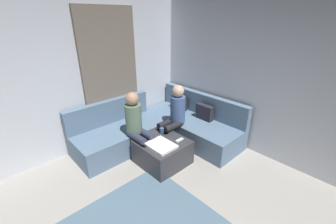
% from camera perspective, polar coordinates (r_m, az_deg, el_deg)
% --- Properties ---
extents(wall_back, '(6.00, 0.12, 2.70)m').
position_cam_1_polar(wall_back, '(3.80, 33.16, 5.08)').
color(wall_back, silver).
rests_on(wall_back, ground_plane).
extents(wall_left, '(0.12, 6.00, 2.70)m').
position_cam_1_polar(wall_left, '(3.92, -32.34, 5.74)').
color(wall_left, silver).
rests_on(wall_left, ground_plane).
extents(curtain_panel, '(0.06, 1.10, 2.50)m').
position_cam_1_polar(curtain_panel, '(4.26, -14.67, 8.54)').
color(curtain_panel, '#726659').
rests_on(curtain_panel, ground_plane).
extents(sectional_couch, '(2.10, 2.55, 0.87)m').
position_cam_1_polar(sectional_couch, '(4.34, -1.68, -4.19)').
color(sectional_couch, slate).
rests_on(sectional_couch, ground_plane).
extents(ottoman, '(0.76, 0.76, 0.42)m').
position_cam_1_polar(ottoman, '(3.75, -1.43, -10.42)').
color(ottoman, '#333338').
rests_on(ottoman, ground_plane).
extents(folded_blanket, '(0.44, 0.36, 0.04)m').
position_cam_1_polar(folded_blanket, '(3.50, -1.85, -8.75)').
color(folded_blanket, white).
rests_on(folded_blanket, ottoman).
extents(coffee_mug, '(0.08, 0.08, 0.10)m').
position_cam_1_polar(coffee_mug, '(3.86, -1.66, -4.88)').
color(coffee_mug, '#334C72').
rests_on(coffee_mug, ottoman).
extents(game_remote, '(0.05, 0.15, 0.02)m').
position_cam_1_polar(game_remote, '(3.65, 3.03, -7.37)').
color(game_remote, white).
rests_on(game_remote, ottoman).
extents(person_on_couch_back, '(0.30, 0.60, 1.20)m').
position_cam_1_polar(person_on_couch_back, '(4.02, 1.60, -0.63)').
color(person_on_couch_back, black).
rests_on(person_on_couch_back, ground_plane).
extents(person_on_couch_side, '(0.60, 0.30, 1.20)m').
position_cam_1_polar(person_on_couch_side, '(3.70, -8.12, -3.19)').
color(person_on_couch_side, '#2D3347').
rests_on(person_on_couch_side, ground_plane).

